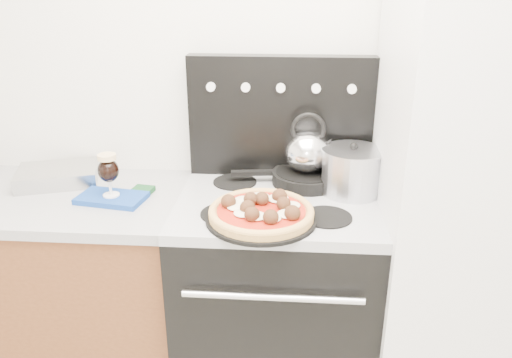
# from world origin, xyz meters

# --- Properties ---
(room_shell) EXTENTS (3.52, 3.01, 2.52)m
(room_shell) POSITION_xyz_m (0.00, 0.29, 1.25)
(room_shell) COLOR beige
(room_shell) RESTS_ON ground
(base_cabinet) EXTENTS (1.45, 0.60, 0.86)m
(base_cabinet) POSITION_xyz_m (-1.02, 1.20, 0.43)
(base_cabinet) COLOR brown
(base_cabinet) RESTS_ON ground
(countertop) EXTENTS (1.48, 0.63, 0.04)m
(countertop) POSITION_xyz_m (-1.02, 1.20, 0.88)
(countertop) COLOR #9F9FA3
(countertop) RESTS_ON base_cabinet
(stove_body) EXTENTS (0.76, 0.65, 0.88)m
(stove_body) POSITION_xyz_m (0.08, 1.18, 0.44)
(stove_body) COLOR black
(stove_body) RESTS_ON ground
(cooktop) EXTENTS (0.76, 0.65, 0.04)m
(cooktop) POSITION_xyz_m (0.08, 1.18, 0.90)
(cooktop) COLOR #ADADB2
(cooktop) RESTS_ON stove_body
(backguard) EXTENTS (0.76, 0.08, 0.50)m
(backguard) POSITION_xyz_m (0.08, 1.45, 1.17)
(backguard) COLOR black
(backguard) RESTS_ON cooktop
(fridge) EXTENTS (0.64, 0.68, 1.90)m
(fridge) POSITION_xyz_m (0.78, 1.15, 0.95)
(fridge) COLOR silver
(fridge) RESTS_ON ground
(foil_sheet) EXTENTS (0.38, 0.32, 0.06)m
(foil_sheet) POSITION_xyz_m (-0.85, 1.32, 0.93)
(foil_sheet) COLOR silver
(foil_sheet) RESTS_ON countertop
(oven_mitt) EXTENTS (0.28, 0.19, 0.02)m
(oven_mitt) POSITION_xyz_m (-0.56, 1.15, 0.91)
(oven_mitt) COLOR #163E95
(oven_mitt) RESTS_ON countertop
(beer_glass) EXTENTS (0.10, 0.10, 0.17)m
(beer_glass) POSITION_xyz_m (-0.56, 1.15, 1.01)
(beer_glass) COLOR black
(beer_glass) RESTS_ON oven_mitt
(pizza_pan) EXTENTS (0.46, 0.46, 0.01)m
(pizza_pan) POSITION_xyz_m (0.03, 0.99, 0.93)
(pizza_pan) COLOR black
(pizza_pan) RESTS_ON cooktop
(pizza) EXTENTS (0.42, 0.42, 0.05)m
(pizza) POSITION_xyz_m (0.03, 0.99, 0.96)
(pizza) COLOR tan
(pizza) RESTS_ON pizza_pan
(skillet) EXTENTS (0.31, 0.31, 0.05)m
(skillet) POSITION_xyz_m (0.19, 1.34, 0.95)
(skillet) COLOR black
(skillet) RESTS_ON cooktop
(tea_kettle) EXTENTS (0.23, 0.23, 0.21)m
(tea_kettle) POSITION_xyz_m (0.19, 1.34, 1.07)
(tea_kettle) COLOR white
(tea_kettle) RESTS_ON skillet
(stock_pot) EXTENTS (0.24, 0.24, 0.17)m
(stock_pot) POSITION_xyz_m (0.37, 1.26, 1.00)
(stock_pot) COLOR #BABBC3
(stock_pot) RESTS_ON cooktop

